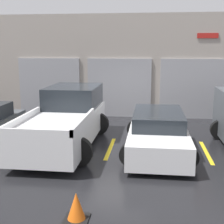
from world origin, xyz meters
TOP-DOWN VIEW (x-y plane):
  - ground_plane at (0.00, 0.00)m, footprint 28.00×28.00m
  - shophouse_building at (-0.01, 3.28)m, footprint 13.31×0.68m
  - pickup_truck at (-1.51, -1.50)m, footprint 2.49×5.17m
  - sedan_white at (1.51, -1.82)m, footprint 2.14×4.56m
  - parking_stripe_left at (-3.02, -1.84)m, footprint 0.12×2.20m
  - parking_stripe_centre at (0.00, -1.84)m, footprint 0.12×2.20m
  - parking_stripe_right at (3.02, -1.84)m, footprint 0.12×2.20m
  - traffic_cone at (-0.08, -6.13)m, footprint 0.47×0.47m

SIDE VIEW (x-z plane):
  - ground_plane at x=0.00m, z-range 0.00..0.00m
  - parking_stripe_left at x=-3.02m, z-range 0.00..0.01m
  - parking_stripe_centre at x=0.00m, z-range 0.00..0.01m
  - parking_stripe_right at x=3.02m, z-range 0.00..0.01m
  - traffic_cone at x=-0.08m, z-range -0.02..0.53m
  - sedan_white at x=1.51m, z-range -0.03..1.21m
  - pickup_truck at x=-1.51m, z-range -0.07..1.76m
  - shophouse_building at x=-0.01m, z-range -0.05..4.65m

